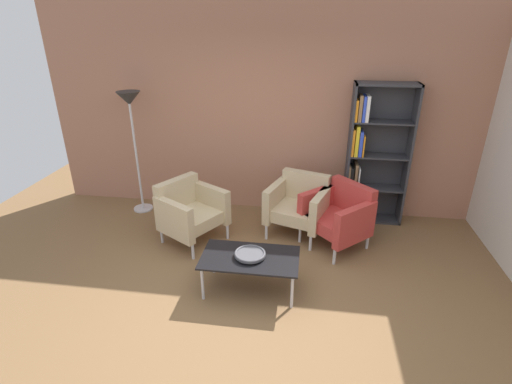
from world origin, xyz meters
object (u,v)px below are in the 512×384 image
at_px(armchair_by_bookshelf, 299,204).
at_px(armchair_spare_guest, 339,215).
at_px(coffee_table_low, 250,259).
at_px(decorative_bowl, 250,254).
at_px(bookshelf_tall, 371,156).
at_px(armchair_near_window, 190,210).
at_px(floor_lamp_torchiere, 131,113).

xyz_separation_m(armchair_by_bookshelf, armchair_spare_guest, (0.50, -0.23, 0.00)).
height_order(coffee_table_low, armchair_by_bookshelf, armchair_by_bookshelf).
bearing_deg(decorative_bowl, coffee_table_low, -84.64).
height_order(bookshelf_tall, armchair_near_window, bookshelf_tall).
bearing_deg(decorative_bowl, armchair_near_window, 135.44).
bearing_deg(armchair_spare_guest, decorative_bowl, -85.89).
bearing_deg(floor_lamp_torchiere, bookshelf_tall, 3.20).
bearing_deg(armchair_spare_guest, coffee_table_low, -85.89).
bearing_deg(bookshelf_tall, armchair_spare_guest, -118.42).
xyz_separation_m(bookshelf_tall, decorative_bowl, (-1.36, -1.81, -0.51)).
bearing_deg(decorative_bowl, armchair_spare_guest, 47.81).
xyz_separation_m(bookshelf_tall, armchair_near_window, (-2.27, -0.91, -0.53)).
bearing_deg(decorative_bowl, floor_lamp_torchiere, 139.22).
bearing_deg(floor_lamp_torchiere, armchair_near_window, -36.80).
distance_m(decorative_bowl, armchair_spare_guest, 1.41).
height_order(armchair_near_window, armchair_spare_guest, same).
relative_size(decorative_bowl, armchair_spare_guest, 0.34).
distance_m(armchair_by_bookshelf, armchair_near_window, 1.41).
xyz_separation_m(decorative_bowl, floor_lamp_torchiere, (-1.88, 1.62, 1.01)).
bearing_deg(decorative_bowl, armchair_by_bookshelf, 70.57).
distance_m(coffee_table_low, armchair_near_window, 1.28).
bearing_deg(decorative_bowl, bookshelf_tall, 53.03).
relative_size(bookshelf_tall, decorative_bowl, 5.94).
height_order(coffee_table_low, armchair_spare_guest, armchair_spare_guest).
bearing_deg(armchair_by_bookshelf, armchair_near_window, -145.76).
bearing_deg(armchair_by_bookshelf, floor_lamp_torchiere, -169.83).
height_order(decorative_bowl, floor_lamp_torchiere, floor_lamp_torchiere).
relative_size(coffee_table_low, armchair_by_bookshelf, 1.13).
bearing_deg(coffee_table_low, armchair_by_bookshelf, 70.57).
bearing_deg(armchair_near_window, floor_lamp_torchiere, 84.22).
distance_m(decorative_bowl, armchair_by_bookshelf, 1.35).
bearing_deg(coffee_table_low, floor_lamp_torchiere, 139.22).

